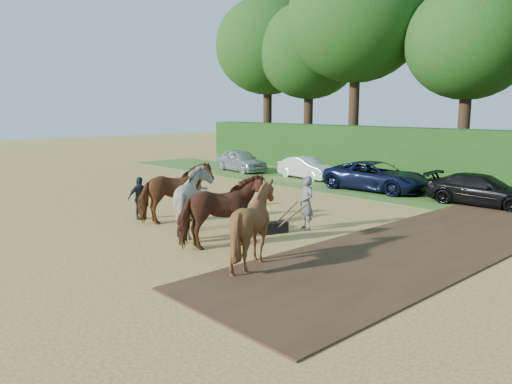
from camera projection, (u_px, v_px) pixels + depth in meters
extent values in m
plane|color=gold|center=(224.00, 283.00, 11.81)|extent=(120.00, 120.00, 0.00)
cube|color=#472D1C|center=(432.00, 242.00, 15.37)|extent=(4.50, 17.00, 0.05)
cube|color=#38601E|center=(482.00, 205.00, 21.12)|extent=(50.00, 5.00, 0.03)
imported|color=#B3A48D|center=(199.00, 191.00, 20.15)|extent=(0.80, 0.91, 1.58)
imported|color=#23272F|center=(140.00, 198.00, 18.49)|extent=(0.39, 0.93, 1.59)
imported|color=brown|center=(175.00, 193.00, 17.79)|extent=(1.89, 2.83, 2.19)
imported|color=silver|center=(196.00, 201.00, 16.18)|extent=(2.62, 2.42, 2.19)
imported|color=#4F2818|center=(222.00, 212.00, 14.57)|extent=(1.89, 2.83, 2.19)
imported|color=brown|center=(254.00, 225.00, 12.97)|extent=(2.28, 2.42, 2.19)
cube|color=black|center=(274.00, 228.00, 16.49)|extent=(0.62, 1.00, 0.36)
cube|color=brown|center=(256.00, 224.00, 16.19)|extent=(0.53, 1.43, 0.10)
cylinder|color=brown|center=(286.00, 213.00, 16.87)|extent=(0.23, 1.06, 0.77)
cylinder|color=brown|center=(292.00, 216.00, 16.46)|extent=(0.51, 0.99, 0.77)
imported|color=gray|center=(306.00, 203.00, 16.89)|extent=(0.77, 0.61, 1.83)
imported|color=#B2B4B9|center=(241.00, 160.00, 32.38)|extent=(4.41, 2.23, 1.44)
imported|color=white|center=(307.00, 168.00, 29.02)|extent=(3.98, 1.71, 1.27)
imported|color=#111736|center=(376.00, 176.00, 24.79)|extent=(5.42, 2.78, 1.47)
imported|color=black|center=(482.00, 190.00, 21.06)|extent=(4.72, 2.23, 1.33)
cylinder|color=#382616|center=(268.00, 122.00, 40.91)|extent=(0.70, 0.70, 5.85)
ellipsoid|color=#163F11|center=(268.00, 46.00, 39.90)|extent=(8.40, 8.40, 7.73)
cylinder|color=#382616|center=(308.00, 126.00, 38.37)|extent=(0.70, 0.70, 5.40)
ellipsoid|color=#163F11|center=(309.00, 51.00, 37.43)|extent=(7.80, 7.80, 7.18)
cylinder|color=#382616|center=(353.00, 120.00, 33.97)|extent=(0.70, 0.70, 6.53)
ellipsoid|color=#163F11|center=(357.00, 18.00, 32.85)|extent=(9.20, 9.20, 8.46)
cylinder|color=#382616|center=(463.00, 133.00, 29.98)|extent=(0.70, 0.70, 5.17)
ellipsoid|color=#163F11|center=(470.00, 41.00, 29.09)|extent=(7.40, 7.40, 6.81)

